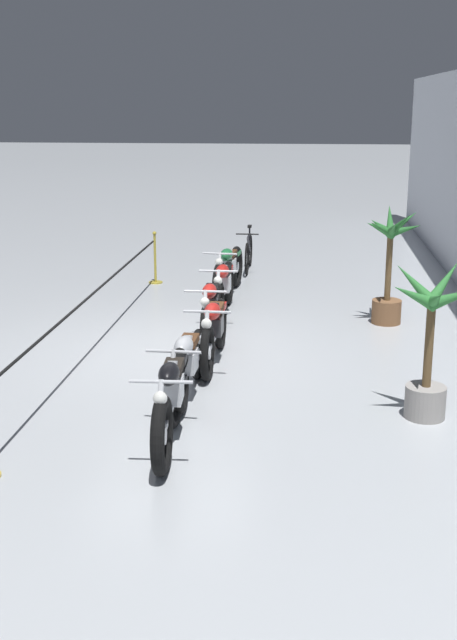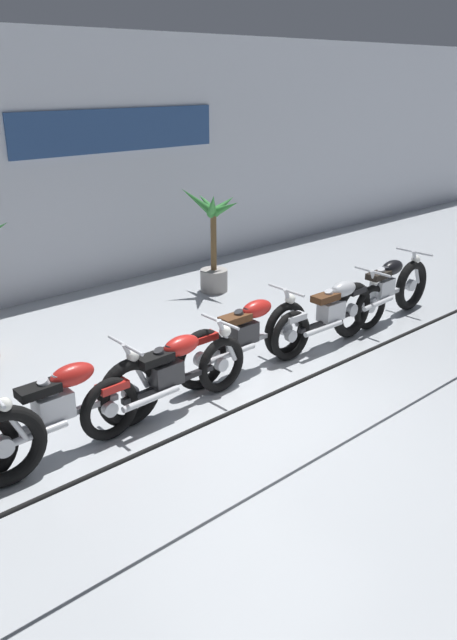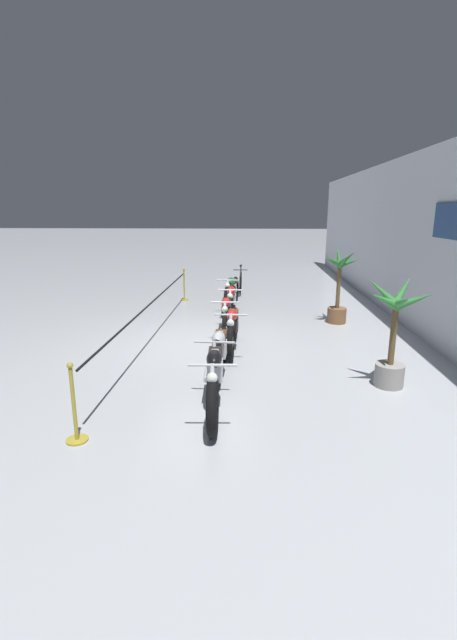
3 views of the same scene
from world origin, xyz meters
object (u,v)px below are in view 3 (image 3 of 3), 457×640
(motorcycle_silver_4, at_px, (219,352))
(potted_palm_right_of_row, at_px, (339,285))
(potted_palm_left_of_row, at_px, (393,339))
(motorcycle_red_3, at_px, (233,328))
(stanchion_far_left, at_px, (165,297))
(bicycle, at_px, (241,282))
(motorcycle_green_0, at_px, (232,292))
(motorcycle_red_1, at_px, (231,302))
(motorcycle_black_5, at_px, (215,377))
(stanchion_mid_left, at_px, (75,415))
(motorcycle_red_2, at_px, (226,314))

(motorcycle_silver_4, distance_m, potted_palm_right_of_row, 4.79)
(potted_palm_left_of_row, xyz_separation_m, potted_palm_right_of_row, (-4.12, -0.08, 0.17))
(motorcycle_red_3, bearing_deg, potted_palm_left_of_row, 57.12)
(stanchion_far_left, bearing_deg, motorcycle_red_3, 42.25)
(bicycle, height_order, potted_palm_left_of_row, potted_palm_left_of_row)
(motorcycle_green_0, distance_m, potted_palm_left_of_row, 6.47)
(motorcycle_silver_4, height_order, potted_palm_right_of_row, potted_palm_right_of_row)
(motorcycle_red_1, bearing_deg, motorcycle_silver_4, -0.07)
(motorcycle_black_5, bearing_deg, stanchion_mid_left, -57.72)
(motorcycle_red_2, height_order, stanchion_mid_left, stanchion_mid_left)
(motorcycle_red_3, distance_m, potted_palm_right_of_row, 3.56)
(motorcycle_black_5, relative_size, bicycle, 1.40)
(motorcycle_black_5, height_order, stanchion_mid_left, stanchion_mid_left)
(bicycle, distance_m, stanchion_mid_left, 10.36)
(motorcycle_black_5, bearing_deg, motorcycle_red_1, -179.79)
(motorcycle_red_1, xyz_separation_m, stanchion_mid_left, (6.36, -1.65, -0.12))
(motorcycle_green_0, relative_size, motorcycle_red_1, 1.01)
(bicycle, distance_m, potted_palm_right_of_row, 4.89)
(potted_palm_left_of_row, bearing_deg, motorcycle_black_5, -71.17)
(motorcycle_silver_4, xyz_separation_m, potted_palm_left_of_row, (0.23, 2.84, 0.36))
(motorcycle_green_0, bearing_deg, stanchion_mid_left, -11.48)
(motorcycle_red_2, height_order, potted_palm_right_of_row, potted_palm_right_of_row)
(motorcycle_red_3, height_order, motorcycle_black_5, motorcycle_black_5)
(motorcycle_red_2, distance_m, bicycle, 5.13)
(motorcycle_green_0, height_order, motorcycle_silver_4, motorcycle_green_0)
(motorcycle_silver_4, height_order, bicycle, bicycle)
(stanchion_far_left, height_order, stanchion_mid_left, same)
(motorcycle_red_2, distance_m, motorcycle_black_5, 4.04)
(motorcycle_red_2, xyz_separation_m, bicycle, (-5.12, 0.20, -0.08))
(motorcycle_red_1, distance_m, motorcycle_red_2, 1.28)
(potted_palm_right_of_row, relative_size, stanchion_mid_left, 1.86)
(potted_palm_left_of_row, bearing_deg, motorcycle_silver_4, -94.61)
(motorcycle_red_2, xyz_separation_m, motorcycle_silver_4, (2.85, 0.06, 0.01))
(stanchion_mid_left, bearing_deg, motorcycle_red_2, 162.72)
(bicycle, bearing_deg, motorcycle_silver_4, -0.99)
(motorcycle_red_1, relative_size, potted_palm_left_of_row, 1.29)
(potted_palm_right_of_row, distance_m, stanchion_mid_left, 7.57)
(potted_palm_right_of_row, bearing_deg, motorcycle_red_2, -69.68)
(motorcycle_red_3, distance_m, potted_palm_left_of_row, 3.21)
(potted_palm_right_of_row, bearing_deg, motorcycle_red_1, -94.92)
(potted_palm_left_of_row, relative_size, stanchion_far_left, 0.21)
(motorcycle_green_0, relative_size, stanchion_mid_left, 2.29)
(motorcycle_green_0, bearing_deg, motorcycle_red_3, 3.08)
(motorcycle_red_2, relative_size, motorcycle_black_5, 0.92)
(motorcycle_silver_4, relative_size, motorcycle_black_5, 0.97)
(motorcycle_silver_4, bearing_deg, motorcycle_red_3, 174.00)
(motorcycle_red_3, bearing_deg, potted_palm_right_of_row, 132.53)
(motorcycle_red_1, distance_m, motorcycle_red_3, 2.62)
(bicycle, height_order, stanchion_far_left, stanchion_far_left)
(potted_palm_left_of_row, height_order, potted_palm_right_of_row, potted_palm_right_of_row)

